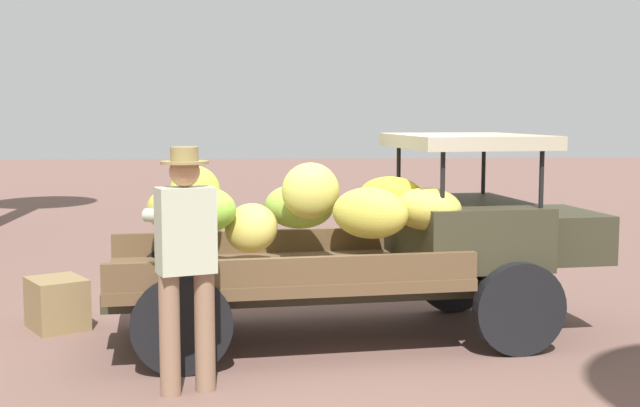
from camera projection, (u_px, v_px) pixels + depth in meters
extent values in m
plane|color=brown|center=(306.00, 341.00, 7.52)|extent=(60.00, 60.00, 0.00)
cube|color=#373423|center=(331.00, 290.00, 7.57)|extent=(4.02, 0.97, 0.16)
cylinder|color=black|center=(453.00, 273.00, 8.63)|extent=(0.80, 0.24, 0.79)
cylinder|color=black|center=(519.00, 309.00, 7.07)|extent=(0.80, 0.24, 0.79)
cylinder|color=black|center=(176.00, 284.00, 8.10)|extent=(0.80, 0.24, 0.79)
cylinder|color=black|center=(182.00, 325.00, 6.53)|extent=(0.80, 0.24, 0.79)
cube|color=brown|center=(281.00, 272.00, 7.46)|extent=(3.20, 2.11, 0.10)
cube|color=brown|center=(269.00, 241.00, 8.23)|extent=(2.98, 0.48, 0.22)
cube|color=brown|center=(296.00, 271.00, 6.66)|extent=(2.98, 0.48, 0.22)
cube|color=#373423|center=(464.00, 231.00, 7.75)|extent=(1.29, 1.65, 0.55)
cube|color=#373423|center=(554.00, 234.00, 7.93)|extent=(0.84, 1.15, 0.44)
cylinder|color=black|center=(484.00, 166.00, 8.41)|extent=(0.04, 0.04, 0.55)
cylinder|color=black|center=(542.00, 176.00, 7.15)|extent=(0.04, 0.04, 0.55)
cylinder|color=black|center=(399.00, 167.00, 8.24)|extent=(0.04, 0.04, 0.55)
cylinder|color=black|center=(443.00, 177.00, 6.98)|extent=(0.04, 0.04, 0.55)
cube|color=tan|center=(466.00, 141.00, 7.66)|extent=(1.41, 1.67, 0.12)
ellipsoid|color=yellow|center=(361.00, 213.00, 8.02)|extent=(0.58, 0.52, 0.49)
ellipsoid|color=yellow|center=(391.00, 196.00, 7.54)|extent=(0.75, 0.68, 0.47)
ellipsoid|color=#C1B74E|center=(311.00, 191.00, 7.51)|extent=(0.53, 0.38, 0.53)
ellipsoid|color=gold|center=(171.00, 210.00, 7.60)|extent=(0.63, 0.63, 0.49)
ellipsoid|color=#8FB241|center=(299.00, 206.00, 7.84)|extent=(0.74, 0.53, 0.43)
ellipsoid|color=#8AC33C|center=(201.00, 210.00, 7.37)|extent=(0.64, 0.48, 0.45)
ellipsoid|color=gold|center=(370.00, 213.00, 7.00)|extent=(0.77, 0.67, 0.45)
ellipsoid|color=gold|center=(251.00, 228.00, 7.55)|extent=(0.62, 0.63, 0.56)
ellipsoid|color=#A6C536|center=(195.00, 192.00, 7.70)|extent=(0.61, 0.58, 0.52)
ellipsoid|color=#80BC36|center=(187.00, 214.00, 6.88)|extent=(0.63, 0.63, 0.47)
ellipsoid|color=gold|center=(428.00, 209.00, 7.16)|extent=(0.73, 0.68, 0.46)
cylinder|color=#896850|center=(170.00, 335.00, 6.05)|extent=(0.15, 0.15, 0.89)
cylinder|color=#896850|center=(205.00, 331.00, 6.15)|extent=(0.15, 0.15, 0.89)
cube|color=#B2B99E|center=(186.00, 230.00, 6.02)|extent=(0.46, 0.37, 0.62)
cylinder|color=#B2B99E|center=(168.00, 216.00, 6.06)|extent=(0.39, 0.29, 0.10)
cylinder|color=#B2B99E|center=(195.00, 215.00, 6.14)|extent=(0.22, 0.41, 0.10)
sphere|color=tan|center=(185.00, 172.00, 5.98)|extent=(0.22, 0.22, 0.22)
cylinder|color=olive|center=(184.00, 162.00, 5.97)|extent=(0.34, 0.34, 0.02)
cylinder|color=olive|center=(184.00, 154.00, 5.96)|extent=(0.20, 0.20, 0.10)
cube|color=olive|center=(57.00, 303.00, 7.96)|extent=(0.69, 0.72, 0.48)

